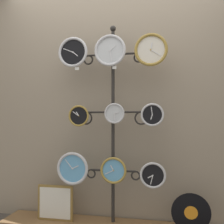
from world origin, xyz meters
name	(u,v)px	position (x,y,z in m)	size (l,w,h in m)	color
shop_wall	(116,88)	(0.00, 0.57, 1.40)	(4.40, 0.04, 2.80)	gray
display_stand	(113,153)	(0.00, 0.41, 0.73)	(0.69, 0.32, 2.01)	#282623
clock_top_left	(73,52)	(-0.38, 0.30, 1.73)	(0.30, 0.04, 0.30)	black
clock_top_center	(110,51)	(-0.01, 0.31, 1.73)	(0.31, 0.04, 0.31)	silver
clock_top_right	(151,50)	(0.38, 0.31, 1.71)	(0.31, 0.04, 0.31)	silver
clock_middle_left	(79,116)	(-0.33, 0.32, 1.10)	(0.21, 0.04, 0.21)	black
clock_middle_center	(114,113)	(0.03, 0.33, 1.12)	(0.20, 0.04, 0.20)	silver
clock_middle_right	(152,115)	(0.39, 0.33, 1.11)	(0.22, 0.04, 0.22)	black
clock_bottom_left	(73,168)	(-0.38, 0.29, 0.59)	(0.32, 0.04, 0.32)	#60A8DB
clock_bottom_center	(113,170)	(0.02, 0.32, 0.58)	(0.25, 0.04, 0.25)	#60A8DB
clock_bottom_right	(153,175)	(0.39, 0.31, 0.55)	(0.24, 0.04, 0.24)	black
vinyl_record	(191,213)	(0.73, 0.31, 0.23)	(0.35, 0.01, 0.35)	black
picture_frame	(55,203)	(-0.57, 0.33, 0.23)	(0.37, 0.02, 0.35)	olive
price_tag_upper	(77,69)	(-0.34, 0.30, 1.57)	(0.04, 0.00, 0.03)	white
price_tag_mid	(114,68)	(0.03, 0.31, 1.56)	(0.04, 0.00, 0.03)	white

